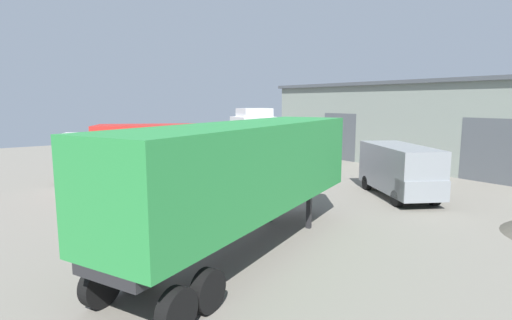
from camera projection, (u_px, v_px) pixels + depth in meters
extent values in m
plane|color=slate|center=(221.00, 199.00, 18.64)|extent=(60.00, 60.00, 0.00)
cube|color=gray|center=(433.00, 125.00, 28.49)|extent=(25.08, 7.32, 5.65)
cube|color=#474C51|center=(436.00, 83.00, 28.06)|extent=(25.58, 7.82, 0.25)
cube|color=#4C5156|center=(340.00, 137.00, 30.95)|extent=(3.20, 0.08, 3.60)
cube|color=#4C5156|center=(490.00, 151.00, 22.11)|extent=(3.20, 0.08, 3.60)
cube|color=silver|center=(253.00, 137.00, 28.03)|extent=(2.77, 2.86, 2.93)
cube|color=silver|center=(254.00, 113.00, 27.60)|extent=(2.00, 2.35, 0.60)
cube|color=black|center=(246.00, 128.00, 28.98)|extent=(0.42, 2.09, 1.05)
cube|color=#232326|center=(276.00, 163.00, 25.34)|extent=(4.41, 2.65, 0.24)
cylinder|color=#B2B2B7|center=(257.00, 165.00, 25.45)|extent=(1.18, 0.73, 0.56)
cylinder|color=black|center=(235.00, 158.00, 28.29)|extent=(1.10, 0.47, 1.07)
cylinder|color=black|center=(263.00, 156.00, 29.26)|extent=(1.10, 0.47, 1.07)
cylinder|color=black|center=(265.00, 167.00, 24.28)|extent=(1.10, 0.47, 1.07)
cylinder|color=black|center=(296.00, 165.00, 25.25)|extent=(1.10, 0.47, 1.07)
cylinder|color=black|center=(273.00, 170.00, 23.48)|extent=(1.10, 0.47, 1.07)
cylinder|color=black|center=(304.00, 167.00, 24.45)|extent=(1.10, 0.47, 1.07)
cube|color=#28843D|center=(246.00, 166.00, 11.76)|extent=(6.59, 10.56, 2.53)
cube|color=#232326|center=(246.00, 212.00, 11.97)|extent=(5.90, 10.25, 0.24)
cube|color=#232326|center=(269.00, 207.00, 15.06)|extent=(0.21, 0.21, 1.11)
cube|color=#232326|center=(309.00, 213.00, 14.27)|extent=(0.21, 0.21, 1.11)
cylinder|color=black|center=(134.00, 269.00, 9.67)|extent=(0.67, 1.00, 0.96)
cylinder|color=black|center=(208.00, 290.00, 8.59)|extent=(0.67, 1.00, 0.96)
cylinder|color=black|center=(100.00, 286.00, 8.81)|extent=(0.67, 1.00, 0.96)
cylinder|color=black|center=(177.00, 311.00, 7.73)|extent=(0.67, 1.00, 0.96)
cube|color=gray|center=(399.00, 168.00, 18.85)|extent=(5.31, 4.19, 2.10)
cube|color=gray|center=(422.00, 190.00, 16.84)|extent=(1.77, 2.18, 0.90)
cube|color=black|center=(418.00, 165.00, 17.08)|extent=(0.90, 1.50, 0.76)
cylinder|color=black|center=(434.00, 197.00, 17.44)|extent=(0.77, 0.62, 0.72)
cylinder|color=black|center=(397.00, 198.00, 17.25)|extent=(0.77, 0.62, 0.72)
cylinder|color=black|center=(399.00, 182.00, 20.75)|extent=(0.77, 0.62, 0.72)
cylinder|color=black|center=(367.00, 183.00, 20.56)|extent=(0.77, 0.62, 0.72)
cube|color=silver|center=(78.00, 153.00, 22.62)|extent=(3.01, 2.81, 2.20)
cube|color=black|center=(61.00, 146.00, 22.44)|extent=(1.82, 1.02, 0.88)
cube|color=red|center=(148.00, 146.00, 23.09)|extent=(4.86, 6.28, 2.43)
cylinder|color=black|center=(65.00, 176.00, 21.69)|extent=(0.74, 1.03, 1.01)
cylinder|color=black|center=(77.00, 169.00, 23.75)|extent=(0.74, 1.03, 1.01)
cylinder|color=black|center=(171.00, 173.00, 22.46)|extent=(0.74, 1.03, 1.01)
cylinder|color=black|center=(173.00, 167.00, 24.51)|extent=(0.74, 1.03, 1.01)
cylinder|color=black|center=(189.00, 173.00, 22.59)|extent=(0.74, 1.03, 1.01)
cylinder|color=black|center=(190.00, 167.00, 24.65)|extent=(0.74, 1.03, 1.01)
cylinder|color=#33519E|center=(249.00, 186.00, 19.42)|extent=(0.58, 0.58, 0.88)
cube|color=black|center=(212.00, 181.00, 22.82)|extent=(0.40, 0.40, 0.04)
cone|color=orange|center=(212.00, 176.00, 22.78)|extent=(0.36, 0.36, 0.55)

